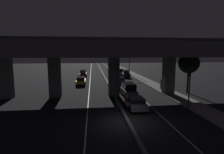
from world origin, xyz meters
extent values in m
plane|color=black|center=(0.00, 0.00, 0.00)|extent=(200.00, 200.00, 0.00)
cube|color=beige|center=(-3.72, 35.00, 0.00)|extent=(0.12, 126.00, 0.00)
cube|color=beige|center=(3.72, 35.00, 0.00)|extent=(0.12, 126.00, 0.00)
cube|color=#4C4C51|center=(0.00, 35.00, 0.15)|extent=(0.32, 126.00, 0.31)
cube|color=gray|center=(9.01, 28.00, 0.07)|extent=(2.86, 126.00, 0.14)
cube|color=#5B5956|center=(-8.47, 10.32, 2.91)|extent=(1.58, 1.27, 5.82)
cube|color=#5B5956|center=(8.47, 10.32, 2.91)|extent=(1.58, 1.27, 5.82)
cube|color=#5B5956|center=(0.00, 10.32, 2.91)|extent=(1.58, 1.27, 5.82)
cube|color=#5B5956|center=(-15.08, 10.32, 2.91)|extent=(1.58, 1.27, 5.82)
cube|color=#5B5956|center=(0.00, 10.32, 6.76)|extent=(34.07, 12.77, 1.89)
cube|color=#333335|center=(0.00, 10.32, 8.15)|extent=(34.07, 0.40, 0.90)
cylinder|color=black|center=(-0.56, 3.05, 2.86)|extent=(0.14, 0.14, 5.72)
cube|color=black|center=(-0.56, 3.23, 5.04)|extent=(0.30, 0.28, 0.95)
sphere|color=black|center=(-0.56, 3.38, 5.34)|extent=(0.18, 0.18, 0.18)
sphere|color=yellow|center=(-0.56, 3.38, 5.04)|extent=(0.18, 0.18, 0.18)
sphere|color=black|center=(-0.56, 3.38, 4.74)|extent=(0.18, 0.18, 0.18)
cylinder|color=black|center=(7.68, 3.05, 2.45)|extent=(0.14, 0.14, 4.89)
cube|color=black|center=(7.68, 3.23, 4.22)|extent=(0.30, 0.28, 0.95)
sphere|color=black|center=(7.68, 3.38, 4.51)|extent=(0.18, 0.18, 0.18)
sphere|color=yellow|center=(7.68, 3.38, 4.22)|extent=(0.18, 0.18, 0.18)
sphere|color=black|center=(7.68, 3.38, 3.92)|extent=(0.18, 0.18, 0.18)
cylinder|color=#2D2D30|center=(8.04, 36.78, 4.01)|extent=(0.18, 0.18, 8.02)
cylinder|color=#2D2D30|center=(6.89, 36.78, 7.87)|extent=(2.30, 0.10, 0.10)
ellipsoid|color=#F2B759|center=(5.74, 36.78, 7.77)|extent=(0.56, 0.32, 0.24)
cube|color=#515459|center=(1.77, 3.89, 0.61)|extent=(1.99, 4.52, 0.56)
cube|color=black|center=(1.76, 3.67, 1.12)|extent=(1.69, 2.19, 0.45)
cylinder|color=black|center=(0.92, 5.39, 0.33)|extent=(0.22, 0.67, 0.67)
cylinder|color=black|center=(2.72, 5.33, 0.33)|extent=(0.22, 0.67, 0.67)
cylinder|color=black|center=(0.82, 2.45, 0.33)|extent=(0.22, 0.67, 0.67)
cylinder|color=black|center=(2.62, 2.39, 0.33)|extent=(0.22, 0.67, 0.67)
cube|color=red|center=(1.05, 1.67, 0.64)|extent=(0.18, 0.04, 0.11)
cube|color=red|center=(2.34, 1.63, 0.64)|extent=(0.18, 0.04, 0.11)
cube|color=#515459|center=(2.15, 9.60, 0.70)|extent=(1.83, 4.40, 0.77)
cube|color=black|center=(2.15, 9.71, 1.51)|extent=(1.60, 3.17, 0.87)
cylinder|color=black|center=(1.27, 11.03, 0.31)|extent=(0.21, 0.63, 0.63)
cylinder|color=black|center=(3.00, 11.06, 0.31)|extent=(0.21, 0.63, 0.63)
cylinder|color=black|center=(1.31, 8.15, 0.31)|extent=(0.21, 0.63, 0.63)
cylinder|color=black|center=(3.04, 8.17, 0.31)|extent=(0.21, 0.63, 0.63)
cube|color=red|center=(1.57, 7.40, 0.73)|extent=(0.18, 0.03, 0.11)
cube|color=red|center=(2.80, 7.41, 0.73)|extent=(0.18, 0.03, 0.11)
cube|color=#591414|center=(1.87, 16.94, 0.62)|extent=(1.87, 4.26, 0.61)
cube|color=black|center=(1.87, 17.05, 1.40)|extent=(1.63, 3.07, 0.95)
cylinder|color=black|center=(0.96, 18.32, 0.31)|extent=(0.21, 0.63, 0.62)
cylinder|color=black|center=(2.73, 18.35, 0.31)|extent=(0.21, 0.63, 0.62)
cylinder|color=black|center=(1.01, 15.53, 0.31)|extent=(0.21, 0.63, 0.62)
cylinder|color=black|center=(2.77, 15.56, 0.31)|extent=(0.21, 0.63, 0.62)
cube|color=red|center=(1.27, 14.81, 0.65)|extent=(0.18, 0.03, 0.11)
cube|color=red|center=(2.53, 14.82, 0.65)|extent=(0.18, 0.03, 0.11)
cube|color=gray|center=(1.80, 24.27, 0.66)|extent=(2.08, 4.64, 0.63)
cube|color=black|center=(1.81, 24.04, 1.21)|extent=(1.75, 2.26, 0.47)
cylinder|color=black|center=(0.81, 25.74, 0.34)|extent=(0.23, 0.69, 0.68)
cylinder|color=black|center=(2.67, 25.81, 0.34)|extent=(0.23, 0.69, 0.68)
cylinder|color=black|center=(0.94, 22.73, 0.34)|extent=(0.23, 0.69, 0.68)
cylinder|color=black|center=(2.79, 22.80, 0.34)|extent=(0.23, 0.69, 0.68)
cube|color=red|center=(1.23, 21.95, 0.69)|extent=(0.18, 0.04, 0.11)
cube|color=red|center=(2.56, 22.01, 0.69)|extent=(0.18, 0.04, 0.11)
cube|color=#141938|center=(5.74, 30.60, 0.70)|extent=(1.88, 4.65, 0.77)
cube|color=black|center=(5.74, 30.60, 1.47)|extent=(1.62, 2.80, 0.77)
cylinder|color=black|center=(4.90, 32.14, 0.31)|extent=(0.21, 0.62, 0.62)
cylinder|color=black|center=(6.64, 32.11, 0.31)|extent=(0.21, 0.62, 0.62)
cylinder|color=black|center=(4.84, 29.10, 0.31)|extent=(0.21, 0.62, 0.62)
cylinder|color=black|center=(6.57, 29.06, 0.31)|extent=(0.21, 0.62, 0.62)
cube|color=red|center=(5.07, 28.30, 0.73)|extent=(0.18, 0.03, 0.11)
cube|color=red|center=(6.31, 28.28, 0.73)|extent=(0.18, 0.03, 0.11)
cube|color=gold|center=(5.28, 36.21, 0.59)|extent=(1.95, 3.98, 0.56)
cube|color=black|center=(5.28, 36.31, 1.27)|extent=(1.70, 2.87, 0.81)
cylinder|color=black|center=(4.44, 37.53, 0.31)|extent=(0.22, 0.62, 0.61)
cylinder|color=black|center=(6.21, 37.47, 0.31)|extent=(0.22, 0.62, 0.61)
cylinder|color=black|center=(4.35, 34.95, 0.31)|extent=(0.22, 0.62, 0.61)
cylinder|color=black|center=(6.12, 34.89, 0.31)|extent=(0.22, 0.62, 0.61)
cube|color=red|center=(4.58, 34.27, 0.61)|extent=(0.18, 0.04, 0.11)
cube|color=red|center=(5.84, 34.22, 0.61)|extent=(0.18, 0.04, 0.11)
cube|color=gold|center=(-5.50, 20.62, 0.63)|extent=(1.84, 4.62, 0.58)
cube|color=black|center=(-5.50, 20.62, 1.23)|extent=(1.60, 2.78, 0.62)
cylinder|color=black|center=(-4.62, 19.13, 0.33)|extent=(0.21, 0.67, 0.67)
cylinder|color=black|center=(-6.34, 19.10, 0.33)|extent=(0.21, 0.67, 0.67)
cylinder|color=black|center=(-4.67, 22.15, 0.33)|extent=(0.21, 0.67, 0.67)
cylinder|color=black|center=(-6.39, 22.12, 0.33)|extent=(0.21, 0.67, 0.67)
cube|color=white|center=(-4.93, 22.94, 0.54)|extent=(0.18, 0.03, 0.11)
cube|color=white|center=(-6.16, 22.92, 0.54)|extent=(0.18, 0.03, 0.11)
cube|color=#591414|center=(-5.62, 32.39, 0.66)|extent=(1.74, 4.38, 0.65)
cube|color=black|center=(-5.62, 32.28, 1.43)|extent=(1.53, 3.16, 0.90)
cylinder|color=black|center=(-4.78, 30.96, 0.34)|extent=(0.21, 0.67, 0.67)
cylinder|color=black|center=(-6.42, 30.93, 0.34)|extent=(0.21, 0.67, 0.67)
cylinder|color=black|center=(-4.82, 33.84, 0.34)|extent=(0.21, 0.67, 0.67)
cylinder|color=black|center=(-6.46, 33.81, 0.34)|extent=(0.21, 0.67, 0.67)
cube|color=white|center=(-5.06, 34.58, 0.56)|extent=(0.18, 0.03, 0.11)
cube|color=white|center=(-6.24, 34.57, 0.56)|extent=(0.18, 0.03, 0.11)
cylinder|color=black|center=(0.83, 4.92, 0.26)|extent=(0.08, 0.52, 0.52)
cylinder|color=black|center=(0.84, 3.52, 0.26)|extent=(0.10, 0.52, 0.52)
cube|color=silver|center=(0.84, 4.22, 0.48)|extent=(0.25, 1.06, 0.32)
cylinder|color=maroon|center=(0.84, 4.22, 0.93)|extent=(0.32, 0.32, 0.59)
sphere|color=silver|center=(0.84, 4.22, 1.35)|extent=(0.24, 0.24, 0.24)
cube|color=red|center=(0.84, 3.47, 0.48)|extent=(0.08, 0.03, 0.08)
cylinder|color=#2D261E|center=(8.76, 13.72, 0.57)|extent=(0.28, 0.28, 0.86)
cylinder|color=#26593F|center=(8.76, 13.72, 1.36)|extent=(0.33, 0.33, 0.71)
sphere|color=tan|center=(8.76, 13.72, 1.83)|extent=(0.23, 0.23, 0.23)
cylinder|color=#2D2116|center=(11.98, 10.86, 1.78)|extent=(0.30, 0.30, 3.56)
sphere|color=black|center=(11.98, 10.86, 4.78)|extent=(3.24, 3.24, 3.24)
camera|label=1|loc=(-3.11, -15.09, 6.27)|focal=28.00mm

